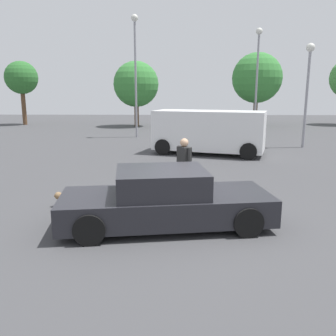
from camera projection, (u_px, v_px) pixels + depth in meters
name	position (u px, v px, depth m)	size (l,w,h in m)	color
ground_plane	(176.00, 225.00, 7.94)	(80.00, 80.00, 0.00)	#424244
sedan_foreground	(165.00, 200.00, 7.81)	(4.83, 2.42, 1.30)	#232328
dog	(66.00, 198.00, 9.20)	(0.65, 0.26, 0.40)	olive
van_white	(209.00, 131.00, 16.97)	(5.61, 3.51, 2.09)	white
pedestrian	(184.00, 163.00, 9.78)	(0.42, 0.49, 1.71)	gray
light_post_near	(308.00, 76.00, 18.40)	(0.44, 0.44, 5.45)	gray
light_post_mid	(258.00, 65.00, 23.88)	(0.44, 0.44, 7.18)	gray
light_post_far	(135.00, 58.00, 22.56)	(0.44, 0.44, 7.77)	gray
tree_back_left	(257.00, 78.00, 30.93)	(4.39, 4.39, 6.40)	brown
tree_back_center	(136.00, 84.00, 30.37)	(3.91, 3.91, 5.61)	brown
tree_back_right	(21.00, 78.00, 31.81)	(2.94, 2.94, 5.74)	brown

